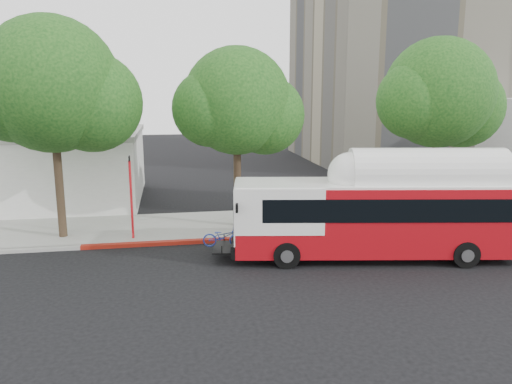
% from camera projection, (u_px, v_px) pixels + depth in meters
% --- Properties ---
extents(ground, '(120.00, 120.00, 0.00)m').
position_uv_depth(ground, '(286.00, 269.00, 18.70)').
color(ground, black).
rests_on(ground, ground).
extents(sidewalk, '(60.00, 5.00, 0.15)m').
position_uv_depth(sidewalk, '(256.00, 223.00, 24.96)').
color(sidewalk, gray).
rests_on(sidewalk, ground).
extents(curb_strip, '(60.00, 0.30, 0.15)m').
position_uv_depth(curb_strip, '(266.00, 238.00, 22.45)').
color(curb_strip, gray).
rests_on(curb_strip, ground).
extents(red_curb_segment, '(10.00, 0.32, 0.16)m').
position_uv_depth(red_curb_segment, '(199.00, 241.00, 21.95)').
color(red_curb_segment, maroon).
rests_on(red_curb_segment, ground).
extents(street_tree_left, '(6.67, 5.80, 9.74)m').
position_uv_depth(street_tree_left, '(64.00, 90.00, 21.31)').
color(street_tree_left, '#2D2116').
rests_on(street_tree_left, ground).
extents(street_tree_mid, '(5.75, 5.00, 8.62)m').
position_uv_depth(street_tree_mid, '(245.00, 105.00, 23.27)').
color(street_tree_mid, '#2D2116').
rests_on(street_tree_mid, ground).
extents(street_tree_right, '(6.21, 5.40, 9.18)m').
position_uv_depth(street_tree_right, '(446.00, 97.00, 24.70)').
color(street_tree_right, '#2D2116').
rests_on(street_tree_right, ground).
extents(low_commercial_bldg, '(16.20, 10.20, 4.25)m').
position_uv_depth(low_commercial_bldg, '(1.00, 167.00, 29.42)').
color(low_commercial_bldg, silver).
rests_on(low_commercial_bldg, ground).
extents(transit_bus, '(12.20, 4.20, 3.55)m').
position_uv_depth(transit_bus, '(379.00, 218.00, 19.67)').
color(transit_bus, '#A50B13').
rests_on(transit_bus, ground).
extents(signal_pole, '(0.11, 0.36, 3.82)m').
position_uv_depth(signal_pole, '(131.00, 198.00, 21.82)').
color(signal_pole, red).
rests_on(signal_pole, ground).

